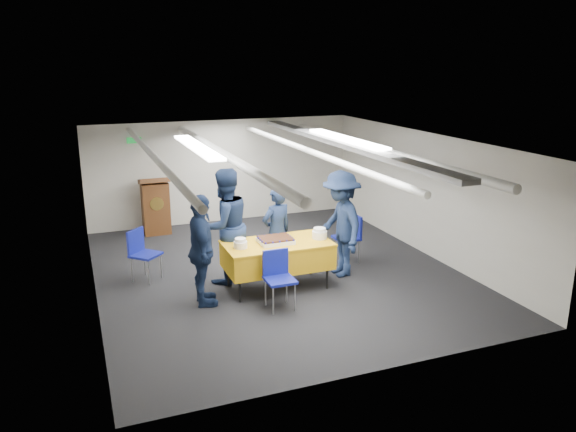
% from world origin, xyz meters
% --- Properties ---
extents(ground, '(7.00, 7.00, 0.00)m').
position_xyz_m(ground, '(0.00, 0.00, 0.00)').
color(ground, black).
rests_on(ground, ground).
extents(room_shell, '(6.00, 7.00, 2.30)m').
position_xyz_m(room_shell, '(0.09, 0.41, 1.81)').
color(room_shell, '#BCB8AA').
rests_on(room_shell, ground).
extents(serving_table, '(1.71, 0.91, 0.77)m').
position_xyz_m(serving_table, '(-0.22, -0.67, 0.56)').
color(serving_table, black).
rests_on(serving_table, ground).
extents(sheet_cake, '(0.54, 0.42, 0.09)m').
position_xyz_m(sheet_cake, '(-0.25, -0.67, 0.82)').
color(sheet_cake, white).
rests_on(sheet_cake, serving_table).
extents(plate_stack_left, '(0.21, 0.21, 0.16)m').
position_xyz_m(plate_stack_left, '(-0.84, -0.72, 0.84)').
color(plate_stack_left, white).
rests_on(plate_stack_left, serving_table).
extents(plate_stack_right, '(0.24, 0.24, 0.18)m').
position_xyz_m(plate_stack_right, '(0.50, -0.72, 0.85)').
color(plate_stack_right, white).
rests_on(plate_stack_right, serving_table).
extents(podium, '(0.62, 0.53, 1.25)m').
position_xyz_m(podium, '(-1.60, 3.05, 0.61)').
color(podium, brown).
rests_on(podium, ground).
extents(chair_near, '(0.42, 0.42, 0.87)m').
position_xyz_m(chair_near, '(-0.46, -1.35, 0.53)').
color(chair_near, gray).
rests_on(chair_near, ground).
extents(chair_right, '(0.43, 0.43, 0.87)m').
position_xyz_m(chair_right, '(1.46, 0.03, 0.53)').
color(chair_right, gray).
rests_on(chair_right, ground).
extents(chair_left, '(0.59, 0.59, 0.87)m').
position_xyz_m(chair_left, '(-2.22, 0.48, 0.53)').
color(chair_left, gray).
rests_on(chair_left, ground).
extents(sailor_a, '(0.66, 0.53, 1.58)m').
position_xyz_m(sailor_a, '(-0.05, -0.19, 0.79)').
color(sailor_a, '#0E1932').
rests_on(sailor_a, ground).
extents(sailor_b, '(1.11, 0.97, 1.92)m').
position_xyz_m(sailor_b, '(-0.92, -0.09, 0.96)').
color(sailor_b, '#0E1932').
rests_on(sailor_b, ground).
extents(sailor_c, '(0.53, 1.05, 1.71)m').
position_xyz_m(sailor_c, '(-1.48, -0.87, 0.86)').
color(sailor_c, '#0E1932').
rests_on(sailor_c, ground).
extents(sailor_d, '(0.70, 1.19, 1.82)m').
position_xyz_m(sailor_d, '(0.99, -0.51, 0.91)').
color(sailor_d, '#0E1932').
rests_on(sailor_d, ground).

